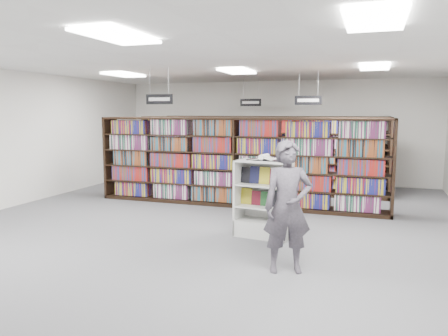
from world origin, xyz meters
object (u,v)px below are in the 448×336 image
(bookshelf_row_near, at_px, (237,162))
(endcap_display, at_px, (264,210))
(open_book, at_px, (265,158))
(shopper, at_px, (288,207))

(bookshelf_row_near, xyz_separation_m, endcap_display, (1.22, -2.31, -0.58))
(endcap_display, bearing_deg, open_book, 104.91)
(endcap_display, distance_m, shopper, 1.82)
(bookshelf_row_near, distance_m, endcap_display, 2.68)
(open_book, height_order, shopper, shopper)
(endcap_display, relative_size, open_book, 2.16)
(bookshelf_row_near, relative_size, open_book, 10.93)
(endcap_display, xyz_separation_m, shopper, (0.72, -1.61, 0.45))
(endcap_display, bearing_deg, bookshelf_row_near, 125.49)
(bookshelf_row_near, bearing_deg, endcap_display, -62.03)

